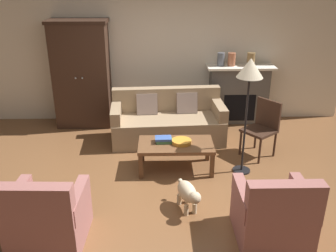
{
  "coord_description": "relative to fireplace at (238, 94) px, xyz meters",
  "views": [
    {
      "loc": [
        0.04,
        -4.46,
        2.77
      ],
      "look_at": [
        0.16,
        0.77,
        0.55
      ],
      "focal_mm": 39.51,
      "sensor_mm": 36.0,
      "label": 1
    }
  ],
  "objects": [
    {
      "name": "mantel_vase_slate",
      "position": [
        -0.38,
        -0.02,
        0.67
      ],
      "size": [
        0.13,
        0.13,
        0.24
      ],
      "primitive_type": "cylinder",
      "color": "#565B66",
      "rests_on": "fireplace"
    },
    {
      "name": "ground_plane",
      "position": [
        -1.55,
        -2.3,
        -0.57
      ],
      "size": [
        9.6,
        9.6,
        0.0
      ],
      "primitive_type": "plane",
      "color": "brown"
    },
    {
      "name": "fireplace",
      "position": [
        0.0,
        0.0,
        0.0
      ],
      "size": [
        1.26,
        0.48,
        1.12
      ],
      "color": "#4C4947",
      "rests_on": "ground"
    },
    {
      "name": "armchair_near_left",
      "position": [
        -2.73,
        -3.47,
        -0.25
      ],
      "size": [
        0.8,
        0.8,
        0.88
      ],
      "color": "#935B56",
      "rests_on": "ground"
    },
    {
      "name": "side_chair_wooden",
      "position": [
        0.11,
        -1.42,
        -0.06
      ],
      "size": [
        0.62,
        0.62,
        0.9
      ],
      "color": "#382319",
      "rests_on": "ground"
    },
    {
      "name": "couch",
      "position": [
        -1.38,
        -0.8,
        -0.25
      ],
      "size": [
        1.97,
        0.97,
        0.86
      ],
      "color": "#937A5B",
      "rests_on": "ground"
    },
    {
      "name": "book_stack",
      "position": [
        -1.46,
        -1.82,
        -0.11
      ],
      "size": [
        0.26,
        0.19,
        0.08
      ],
      "color": "#427A4C",
      "rests_on": "coffee_table"
    },
    {
      "name": "armoire",
      "position": [
        -2.95,
        -0.08,
        0.42
      ],
      "size": [
        1.06,
        0.57,
        1.97
      ],
      "color": "#382319",
      "rests_on": "ground"
    },
    {
      "name": "fruit_bowl",
      "position": [
        -1.2,
        -1.87,
        -0.12
      ],
      "size": [
        0.29,
        0.29,
        0.05
      ],
      "primitive_type": "cylinder",
      "color": "orange",
      "rests_on": "coffee_table"
    },
    {
      "name": "coffee_table",
      "position": [
        -1.28,
        -1.87,
        -0.2
      ],
      "size": [
        1.1,
        0.6,
        0.42
      ],
      "color": "brown",
      "rests_on": "ground"
    },
    {
      "name": "floor_lamp",
      "position": [
        -0.31,
        -1.97,
        0.9
      ],
      "size": [
        0.36,
        0.36,
        1.7
      ],
      "color": "black",
      "rests_on": "ground"
    },
    {
      "name": "mantel_vase_bronze",
      "position": [
        0.18,
        -0.02,
        0.67
      ],
      "size": [
        0.15,
        0.15,
        0.24
      ],
      "primitive_type": "cylinder",
      "color": "olive",
      "rests_on": "fireplace"
    },
    {
      "name": "armchair_near_right",
      "position": [
        -0.3,
        -3.48,
        -0.25
      ],
      "size": [
        0.78,
        0.77,
        0.88
      ],
      "color": "#935B56",
      "rests_on": "ground"
    },
    {
      "name": "back_wall",
      "position": [
        -1.55,
        0.25,
        0.83
      ],
      "size": [
        7.2,
        0.1,
        2.8
      ],
      "primitive_type": "cube",
      "color": "silver",
      "rests_on": "ground"
    },
    {
      "name": "mantel_vase_terracotta",
      "position": [
        -0.18,
        -0.02,
        0.67
      ],
      "size": [
        0.14,
        0.14,
        0.24
      ],
      "primitive_type": "cylinder",
      "color": "#A86042",
      "rests_on": "fireplace"
    },
    {
      "name": "dog",
      "position": [
        -1.18,
        -2.92,
        -0.32
      ],
      "size": [
        0.31,
        0.55,
        0.39
      ],
      "color": "beige",
      "rests_on": "ground"
    }
  ]
}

